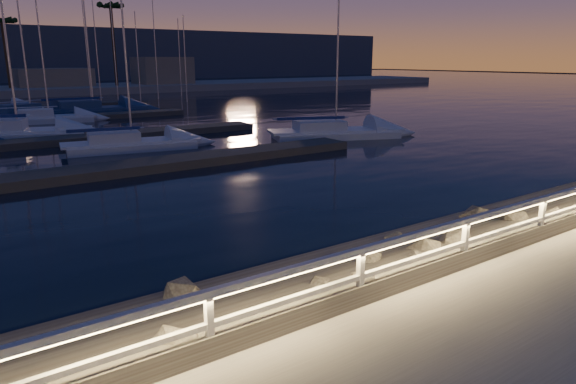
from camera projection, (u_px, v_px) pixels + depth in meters
name	position (u px, v px, depth m)	size (l,w,h in m)	color
ground	(432.00, 276.00, 10.43)	(400.00, 400.00, 0.00)	gray
harbor_water	(70.00, 137.00, 35.37)	(400.00, 440.00, 0.60)	black
guard_rail	(432.00, 241.00, 10.20)	(44.11, 0.12, 1.06)	white
riprap	(463.00, 235.00, 13.56)	(36.48, 2.47, 1.24)	slate
floating_docks	(65.00, 127.00, 36.24)	(22.00, 36.00, 0.40)	#514B43
palm_center	(2.00, 23.00, 67.08)	(3.00, 3.00, 9.70)	#442F1F
palm_right	(111.00, 10.00, 73.52)	(3.00, 3.00, 12.20)	#442F1F
sailboat_c	(128.00, 143.00, 28.10)	(7.52, 3.39, 12.34)	silver
sailboat_f	(14.00, 132.00, 31.68)	(8.72, 5.02, 14.37)	silver
sailboat_h	(332.00, 131.00, 32.39)	(8.70, 5.31, 14.28)	silver
sailboat_j	(47.00, 118.00, 40.09)	(7.19, 3.29, 11.84)	silver
sailboat_l	(91.00, 109.00, 46.32)	(9.59, 3.28, 15.99)	navy
sailboat_n	(29.00, 113.00, 43.15)	(8.47, 5.25, 14.03)	navy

